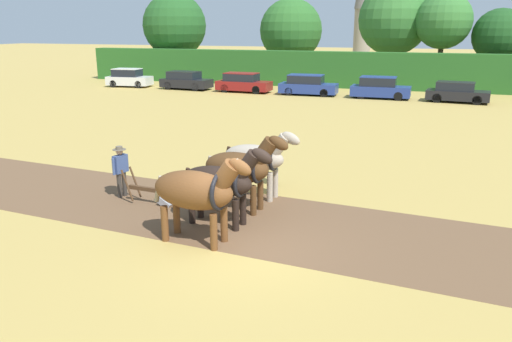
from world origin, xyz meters
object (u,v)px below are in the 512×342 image
draft_horse_lead_right (221,181)px  parked_car_center_right (380,88)px  tree_far_left (175,25)px  draft_horse_trail_right (257,158)px  parked_car_center_left (243,83)px  parked_car_left (186,81)px  farmer_at_plow (121,168)px  draft_horse_lead_left (197,191)px  tree_center_left (394,19)px  plow (152,194)px  tree_left (291,30)px  parked_car_right (457,92)px  farmer_beside_team (275,159)px  draft_horse_trail_left (240,167)px  tree_center_right (500,36)px  parked_car_center (308,85)px  tree_center (444,21)px  parked_car_far_left (129,78)px

draft_horse_lead_right → parked_car_center_right: draft_horse_lead_right is taller
tree_far_left → draft_horse_trail_right: tree_far_left is taller
tree_far_left → parked_car_center_left: 14.93m
draft_horse_trail_right → parked_car_left: size_ratio=0.60×
farmer_at_plow → draft_horse_lead_left: bearing=-19.1°
tree_center_left → plow: 37.72m
tree_left → parked_car_right: 19.98m
draft_horse_trail_right → farmer_beside_team: size_ratio=1.66×
tree_left → parked_car_center_left: tree_left is taller
parked_car_center_left → draft_horse_trail_right: bearing=-66.2°
farmer_at_plow → farmer_beside_team: 4.98m
draft_horse_trail_left → parked_car_right: draft_horse_trail_left is taller
tree_left → draft_horse_trail_left: bearing=-76.8°
draft_horse_lead_right → parked_car_center_right: (1.49, 26.56, -0.46)m
tree_center_right → parked_car_center: 17.54m
tree_left → parked_car_center_right: tree_left is taller
tree_center → farmer_at_plow: size_ratio=4.95×
tree_far_left → farmer_beside_team: 38.37m
tree_center → tree_center_right: tree_center is taller
farmer_beside_team → parked_car_center_right: bearing=63.8°
tree_center_left → farmer_beside_team: bearing=-91.6°
draft_horse_lead_left → farmer_at_plow: draft_horse_lead_left is taller
tree_far_left → parked_car_far_left: (-0.00, -8.94, -4.49)m
draft_horse_lead_right → parked_car_center_right: bearing=90.9°
draft_horse_lead_right → plow: size_ratio=1.69×
plow → parked_car_center_left: size_ratio=0.36×
tree_far_left → parked_car_center_right: tree_far_left is taller
tree_far_left → farmer_beside_team: bearing=-57.3°
tree_far_left → draft_horse_lead_right: 41.40m
draft_horse_trail_right → parked_car_center_right: size_ratio=0.61×
parked_car_far_left → tree_center: bearing=13.1°
draft_horse_trail_left → draft_horse_lead_left: bearing=-90.3°
tree_center → farmer_beside_team: 33.04m
draft_horse_trail_left → parked_car_center_left: (-9.48, 25.47, -0.54)m
draft_horse_lead_left → parked_car_right: 28.42m
tree_far_left → parked_car_center: 19.19m
tree_far_left → draft_horse_trail_right: 39.37m
parked_car_center → draft_horse_trail_right: bearing=-81.7°
tree_center_right → parked_car_center_right: (-8.66, -9.80, -3.64)m
plow → parked_car_center_left: parked_car_center_left is taller
draft_horse_trail_left → draft_horse_trail_right: 1.23m
tree_center → draft_horse_trail_left: bearing=-99.0°
tree_center_left → draft_horse_trail_left: size_ratio=3.35×
farmer_beside_team → parked_car_right: bearing=50.6°
parked_car_center_right → parked_car_far_left: bearing=179.1°
draft_horse_trail_right → plow: bearing=-145.0°
farmer_at_plow → parked_car_right: size_ratio=0.37×
tree_center_right → parked_car_far_left: 32.07m
tree_center_right → draft_horse_lead_left: tree_center_right is taller
draft_horse_trail_left → farmer_at_plow: 3.95m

